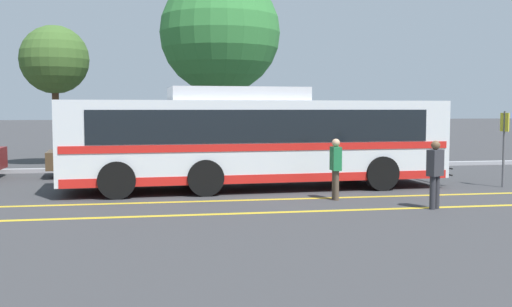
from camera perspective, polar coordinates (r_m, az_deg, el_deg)
name	(u,v)px	position (r m, az deg, el deg)	size (l,w,h in m)	color
ground_plane	(294,187)	(18.31, 3.61, -3.18)	(220.00, 220.00, 0.00)	#38383A
lane_strip_0	(271,199)	(15.73, 1.40, -4.40)	(0.20, 31.22, 0.01)	gold
lane_strip_1	(287,212)	(13.87, 2.98, -5.58)	(0.20, 31.22, 0.01)	gold
curb_strip	(231,167)	(23.52, -2.44, -1.32)	(39.22, 0.36, 0.15)	#99999E
transit_bus	(255,138)	(17.72, -0.06, 1.48)	(11.63, 3.10, 3.00)	silver
parked_car_1	(116,156)	(21.80, -13.17, -0.26)	(4.71, 2.18, 1.31)	#4C3823
pedestrian_0	(435,170)	(14.77, 16.69, -1.56)	(0.47, 0.40, 1.63)	#2D2D33
pedestrian_1	(336,165)	(15.72, 7.59, -1.13)	(0.24, 0.43, 1.60)	brown
bus_stop_sign	(504,139)	(19.51, 22.56, 1.26)	(0.07, 0.40, 2.30)	#59595E
tree_0	(54,60)	(26.32, -18.64, 8.41)	(2.81, 2.81, 5.80)	#513823
tree_2	(220,33)	(25.93, -3.44, 11.35)	(5.09, 5.09, 8.12)	#513823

